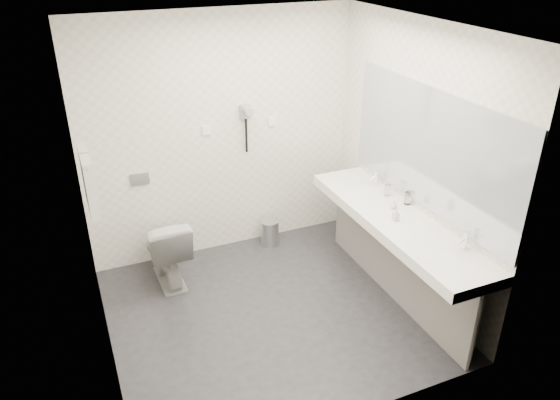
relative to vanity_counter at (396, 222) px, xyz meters
name	(u,v)px	position (x,y,z in m)	size (l,w,h in m)	color
floor	(271,312)	(-1.12, 0.20, -0.80)	(2.80, 2.80, 0.00)	#29282D
ceiling	(269,28)	(-1.12, 0.20, 1.70)	(2.80, 2.80, 0.00)	white
wall_back	(221,138)	(-1.12, 1.50, 0.45)	(2.80, 2.80, 0.00)	white
wall_front	(351,274)	(-1.12, -1.10, 0.45)	(2.80, 2.80, 0.00)	white
wall_left	(89,222)	(-2.52, 0.20, 0.45)	(2.60, 2.60, 0.00)	white
wall_right	(414,162)	(0.27, 0.20, 0.45)	(2.60, 2.60, 0.00)	white
vanity_counter	(396,222)	(0.00, 0.00, 0.00)	(0.55, 2.20, 0.10)	white
vanity_panel	(394,262)	(0.02, 0.00, -0.42)	(0.03, 2.15, 0.75)	gray
vanity_post_near	(474,330)	(0.05, -1.04, -0.42)	(0.06, 0.06, 0.75)	silver
vanity_post_far	(342,212)	(0.05, 1.04, -0.42)	(0.06, 0.06, 0.75)	silver
mirror	(430,149)	(0.26, 0.00, 0.65)	(0.02, 2.20, 1.05)	#B2BCC6
basin_near	(444,255)	(0.00, -0.65, 0.04)	(0.40, 0.31, 0.05)	white
basin_far	(359,189)	(0.00, 0.65, 0.04)	(0.40, 0.31, 0.05)	white
faucet_near	(466,240)	(0.19, -0.65, 0.12)	(0.04, 0.04, 0.15)	silver
faucet_far	(377,178)	(0.19, 0.65, 0.12)	(0.04, 0.04, 0.15)	silver
soap_bottle_a	(396,215)	(-0.05, -0.05, 0.10)	(0.05, 0.05, 0.11)	white
soap_bottle_b	(394,205)	(0.06, 0.15, 0.09)	(0.06, 0.06, 0.08)	white
glass_left	(408,198)	(0.23, 0.18, 0.11)	(0.07, 0.07, 0.12)	silver
glass_right	(387,190)	(0.16, 0.40, 0.11)	(0.06, 0.06, 0.11)	silver
toilet	(166,249)	(-1.86, 1.08, -0.44)	(0.40, 0.71, 0.72)	white
flush_plate	(140,179)	(-1.98, 1.49, 0.15)	(0.18, 0.02, 0.12)	#B2B5BA
pedal_bin	(270,233)	(-0.69, 1.31, -0.66)	(0.20, 0.20, 0.28)	#B2B5BA
bin_lid	(270,222)	(-0.69, 1.31, -0.52)	(0.20, 0.20, 0.01)	#B2B5BA
towel_rail	(83,156)	(-2.47, 0.75, 0.75)	(0.02, 0.02, 0.62)	silver
towel_near	(90,188)	(-2.46, 0.61, 0.53)	(0.07, 0.24, 0.48)	silver
towel_far	(87,174)	(-2.46, 0.89, 0.53)	(0.07, 0.24, 0.48)	silver
dryer_cradle	(245,111)	(-0.88, 1.47, 0.70)	(0.10, 0.04, 0.14)	#97979C
dryer_barrel	(247,111)	(-0.88, 1.40, 0.73)	(0.08, 0.08, 0.14)	#97979C
dryer_cord	(246,136)	(-0.88, 1.46, 0.45)	(0.02, 0.02, 0.35)	black
switch_plate_a	(207,130)	(-1.27, 1.49, 0.55)	(0.09, 0.02, 0.09)	white
switch_plate_b	(272,122)	(-0.57, 1.49, 0.55)	(0.09, 0.02, 0.09)	white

